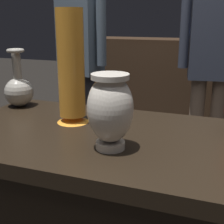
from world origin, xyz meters
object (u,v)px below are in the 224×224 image
object	(u,v)px
shelf_vase_center	(191,33)
vase_tall_behind	(71,69)
vase_left_accent	(19,89)
shelf_vase_far_left	(91,28)
visitor_near_left	(80,53)
visitor_center_back	(212,59)
vase_centerpiece	(110,109)

from	to	relation	value
shelf_vase_center	vase_tall_behind	bearing A→B (deg)	-95.29
vase_left_accent	shelf_vase_far_left	xyz separation A→B (m)	(-0.51, 1.98, 0.21)
visitor_near_left	visitor_center_back	bearing A→B (deg)	-148.89
visitor_center_back	visitor_near_left	size ratio (longest dim) A/B	0.97
vase_tall_behind	visitor_near_left	xyz separation A→B (m)	(-0.48, 1.07, -0.07)
shelf_vase_far_left	visitor_center_back	xyz separation A→B (m)	(1.29, -0.80, -0.18)
vase_tall_behind	shelf_vase_center	size ratio (longest dim) A/B	2.12
vase_tall_behind	shelf_vase_far_left	xyz separation A→B (m)	(-0.84, 2.10, 0.08)
visitor_center_back	visitor_near_left	world-z (taller)	visitor_near_left
vase_tall_behind	visitor_near_left	world-z (taller)	visitor_near_left
visitor_center_back	visitor_near_left	xyz separation A→B (m)	(-0.92, -0.23, 0.03)
vase_centerpiece	shelf_vase_far_left	distance (m)	2.54
vase_tall_behind	visitor_near_left	distance (m)	1.18
vase_left_accent	shelf_vase_far_left	world-z (taller)	shelf_vase_far_left
visitor_near_left	shelf_vase_far_left	bearing A→B (deg)	-53.36
vase_tall_behind	visitor_center_back	xyz separation A→B (m)	(0.44, 1.30, -0.10)
vase_centerpiece	vase_tall_behind	bearing A→B (deg)	139.52
vase_left_accent	visitor_center_back	distance (m)	1.41
visitor_near_left	shelf_vase_center	bearing A→B (deg)	-105.92
vase_tall_behind	vase_left_accent	world-z (taller)	vase_tall_behind
vase_centerpiece	shelf_vase_center	xyz separation A→B (m)	(-0.03, 2.31, 0.12)
visitor_near_left	vase_left_accent	bearing A→B (deg)	115.58
vase_centerpiece	visitor_center_back	xyz separation A→B (m)	(0.22, 1.50, -0.02)
shelf_vase_center	visitor_center_back	world-z (taller)	visitor_center_back
vase_centerpiece	vase_tall_behind	distance (m)	0.31
vase_tall_behind	vase_left_accent	bearing A→B (deg)	159.73
vase_tall_behind	shelf_vase_far_left	bearing A→B (deg)	111.88
vase_centerpiece	vase_tall_behind	xyz separation A→B (m)	(-0.23, 0.19, 0.08)
visitor_near_left	vase_centerpiece	bearing A→B (deg)	136.08
shelf_vase_center	visitor_near_left	bearing A→B (deg)	-122.93
vase_centerpiece	vase_left_accent	size ratio (longest dim) A/B	0.90
shelf_vase_center	shelf_vase_far_left	distance (m)	1.04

